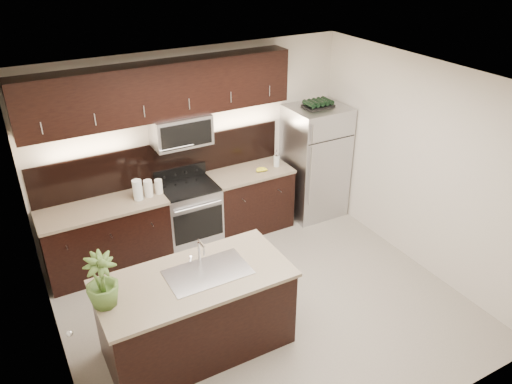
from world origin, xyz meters
The scene contains 12 objects.
ground centered at (0.00, 0.00, 0.00)m, with size 4.50×4.50×0.00m, color gray.
room_walls centered at (-0.11, -0.04, 1.70)m, with size 4.52×4.02×2.71m.
counter_run centered at (-0.46, 1.69, 0.47)m, with size 3.51×0.65×0.94m.
upper_fixtures centered at (-0.43, 1.84, 2.14)m, with size 3.49×0.40×1.66m.
island centered at (-0.95, -0.20, 0.47)m, with size 1.96×0.96×0.94m.
sink_faucet centered at (-0.80, -0.19, 0.96)m, with size 0.84×0.50×0.28m.
refrigerator centered at (1.80, 1.63, 0.87)m, with size 0.84×0.75×1.73m, color #B2B2B7.
wine_rack centered at (1.80, 1.63, 1.78)m, with size 0.43×0.27×0.10m.
plant centered at (-1.83, -0.18, 1.21)m, with size 0.31×0.31×0.54m, color #436227.
canisters centered at (-0.84, 1.65, 1.06)m, with size 0.40×0.15×0.27m.
french_press centered at (1.12, 1.64, 1.04)m, with size 0.09×0.09×0.26m.
bananas centered at (0.80, 1.61, 0.97)m, with size 0.17×0.13×0.05m, color yellow.
Camera 1 is at (-2.35, -4.00, 4.04)m, focal length 35.00 mm.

